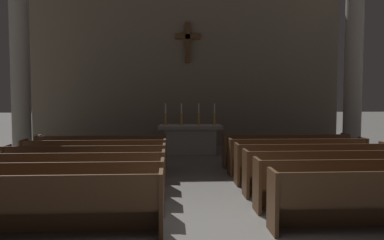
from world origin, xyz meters
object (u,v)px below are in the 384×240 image
(pew_left_row_5, at_px, (95,158))
(altar, at_px, (190,139))
(column_right_second, at_px, (354,58))
(candlestick_inner_left, at_px, (181,118))
(pew_left_row_4, at_px, (86,166))
(pew_right_row_3, at_px, (330,172))
(pew_left_row_1, at_px, (40,205))
(pew_right_row_4, at_px, (312,163))
(pew_right_row_6, at_px, (285,151))
(pew_right_row_2, at_px, (354,184))
(column_left_second, at_px, (20,56))
(candlestick_inner_right, at_px, (199,118))
(pew_right_row_5, at_px, (297,156))
(candlestick_outer_right, at_px, (214,118))
(pew_left_row_2, at_px, (60,188))
(candlestick_outer_left, at_px, (166,118))
(pew_left_row_6, at_px, (102,152))
(pew_left_row_3, at_px, (75,175))

(pew_left_row_5, bearing_deg, altar, 55.35)
(column_right_second, xyz_separation_m, candlestick_inner_left, (-5.86, 0.43, -2.06))
(pew_left_row_4, xyz_separation_m, pew_right_row_3, (5.15, -1.04, 0.00))
(pew_left_row_1, height_order, pew_right_row_4, same)
(pew_right_row_6, bearing_deg, candlestick_inner_left, 137.01)
(pew_right_row_3, xyz_separation_m, column_right_second, (2.99, 5.38, 2.83))
(pew_right_row_2, relative_size, pew_right_row_6, 1.00)
(column_left_second, xyz_separation_m, candlestick_inner_left, (5.26, 0.43, -2.06))
(pew_left_row_1, bearing_deg, pew_left_row_4, 90.00)
(pew_left_row_1, distance_m, candlestick_inner_right, 8.44)
(pew_right_row_3, bearing_deg, pew_right_row_5, 90.00)
(pew_left_row_5, relative_size, pew_right_row_6, 1.00)
(pew_left_row_5, bearing_deg, candlestick_inner_right, 52.34)
(candlestick_inner_left, bearing_deg, pew_right_row_3, -63.69)
(pew_right_row_6, xyz_separation_m, candlestick_outer_right, (-1.72, 2.68, 0.78))
(pew_right_row_6, bearing_deg, pew_left_row_5, -168.53)
(pew_left_row_2, height_order, pew_right_row_3, same)
(column_right_second, bearing_deg, pew_right_row_4, -124.59)
(pew_right_row_3, bearing_deg, candlestick_inner_left, 116.31)
(pew_right_row_5, bearing_deg, candlestick_inner_left, 127.66)
(pew_left_row_1, relative_size, pew_right_row_4, 1.00)
(pew_right_row_6, relative_size, candlestick_outer_left, 4.73)
(pew_left_row_6, distance_m, pew_right_row_4, 5.55)
(candlestick_inner_right, bearing_deg, pew_left_row_5, -127.66)
(pew_right_row_3, xyz_separation_m, candlestick_outer_right, (-1.72, 5.81, 0.78))
(candlestick_inner_left, bearing_deg, column_right_second, -4.22)
(candlestick_inner_left, bearing_deg, pew_left_row_4, -115.50)
(pew_left_row_1, xyz_separation_m, pew_left_row_6, (0.00, 5.22, 0.00))
(pew_left_row_4, bearing_deg, candlestick_outer_left, 70.12)
(column_left_second, height_order, candlestick_outer_right, column_left_second)
(pew_left_row_1, bearing_deg, column_right_second, 42.55)
(pew_left_row_3, xyz_separation_m, candlestick_outer_left, (1.72, 5.81, 0.78))
(pew_right_row_3, distance_m, candlestick_outer_right, 6.11)
(pew_right_row_6, relative_size, candlestick_outer_right, 4.73)
(pew_right_row_5, height_order, pew_right_row_6, same)
(pew_left_row_6, distance_m, pew_right_row_5, 5.25)
(pew_right_row_2, relative_size, pew_right_row_3, 1.00)
(pew_left_row_5, height_order, pew_right_row_6, same)
(pew_left_row_3, bearing_deg, column_left_second, 119.06)
(column_right_second, bearing_deg, pew_right_row_6, -143.08)
(candlestick_inner_right, bearing_deg, pew_right_row_4, -64.50)
(pew_left_row_2, xyz_separation_m, pew_right_row_4, (5.15, 2.09, 0.00))
(column_right_second, bearing_deg, candlestick_inner_right, 175.30)
(pew_left_row_6, height_order, pew_right_row_5, same)
(pew_right_row_3, bearing_deg, pew_left_row_5, 157.91)
(pew_left_row_1, relative_size, altar, 1.61)
(candlestick_inner_right, bearing_deg, pew_right_row_3, -68.63)
(pew_right_row_6, distance_m, candlestick_outer_right, 3.28)
(column_right_second, relative_size, altar, 3.09)
(pew_right_row_3, bearing_deg, candlestick_outer_left, 120.50)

